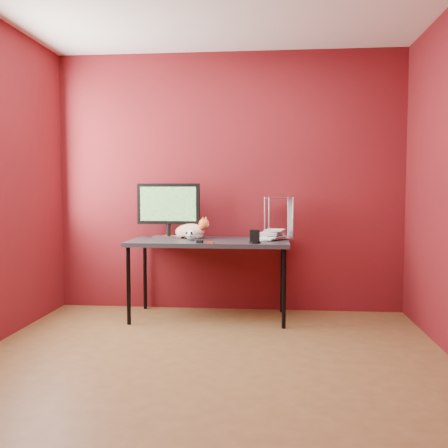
# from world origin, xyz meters

# --- Properties ---
(room) EXTENTS (3.52, 3.52, 2.61)m
(room) POSITION_xyz_m (0.00, 0.00, 1.45)
(room) COLOR brown
(room) RESTS_ON ground
(desk) EXTENTS (1.50, 0.70, 0.75)m
(desk) POSITION_xyz_m (-0.15, 1.37, 0.70)
(desk) COLOR black
(desk) RESTS_ON ground
(monitor) EXTENTS (0.62, 0.21, 0.54)m
(monitor) POSITION_xyz_m (-0.57, 1.51, 1.05)
(monitor) COLOR #A3A3A7
(monitor) RESTS_ON desk
(cat) EXTENTS (0.46, 0.28, 0.22)m
(cat) POSITION_xyz_m (-0.35, 1.50, 0.83)
(cat) COLOR #D1672C
(cat) RESTS_ON desk
(skull_mug) EXTENTS (0.11, 0.11, 0.11)m
(skull_mug) POSITION_xyz_m (-0.31, 1.32, 0.81)
(skull_mug) COLOR silver
(skull_mug) RESTS_ON desk
(speaker) EXTENTS (0.11, 0.11, 0.12)m
(speaker) POSITION_xyz_m (0.29, 1.11, 0.81)
(speaker) COLOR black
(speaker) RESTS_ON desk
(book_stack) EXTENTS (0.27, 0.28, 1.14)m
(book_stack) POSITION_xyz_m (0.37, 1.46, 1.32)
(book_stack) COLOR beige
(book_stack) RESTS_ON desk
(wire_rack) EXTENTS (0.27, 0.24, 0.40)m
(wire_rack) POSITION_xyz_m (0.51, 1.54, 0.95)
(wire_rack) COLOR #A3A3A7
(wire_rack) RESTS_ON desk
(pocket_knife) EXTENTS (0.07, 0.05, 0.01)m
(pocket_knife) POSITION_xyz_m (-0.10, 1.08, 0.76)
(pocket_knife) COLOR #B01C0D
(pocket_knife) RESTS_ON desk
(black_gadget) EXTENTS (0.06, 0.05, 0.03)m
(black_gadget) POSITION_xyz_m (-0.20, 1.08, 0.76)
(black_gadget) COLOR black
(black_gadget) RESTS_ON desk
(washer) EXTENTS (0.05, 0.05, 0.00)m
(washer) POSITION_xyz_m (-0.13, 1.09, 0.75)
(washer) COLOR #A3A3A7
(washer) RESTS_ON desk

